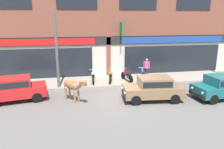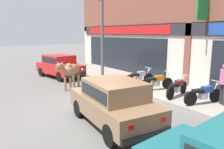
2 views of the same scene
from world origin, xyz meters
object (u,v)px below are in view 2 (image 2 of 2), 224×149
at_px(motorcycle_3, 204,94).
at_px(pedestrian, 224,80).
at_px(car_3, 60,65).
at_px(car_0, 114,100).
at_px(motorcycle_2, 177,87).
at_px(utility_pole, 102,37).
at_px(motorcycle_1, 157,82).
at_px(cow, 71,70).
at_px(motorcycle_0, 139,77).

height_order(motorcycle_3, pedestrian, pedestrian).
height_order(car_3, pedestrian, pedestrian).
xyz_separation_m(car_0, motorcycle_2, (-0.67, 3.86, -0.28)).
height_order(motorcycle_2, pedestrian, pedestrian).
height_order(motorcycle_2, utility_pole, utility_pole).
relative_size(pedestrian, utility_pole, 0.32).
bearing_deg(car_3, motorcycle_3, 15.43).
relative_size(car_0, motorcycle_1, 2.09).
height_order(cow, car_0, cow).
relative_size(motorcycle_0, motorcycle_2, 1.02).
distance_m(motorcycle_3, utility_pole, 6.77).
xyz_separation_m(motorcycle_0, motorcycle_3, (3.89, -0.10, 0.00)).
bearing_deg(pedestrian, motorcycle_0, -174.40).
relative_size(motorcycle_0, motorcycle_3, 1.02).
height_order(pedestrian, utility_pole, utility_pole).
xyz_separation_m(car_3, pedestrian, (9.29, 2.97, 0.32)).
distance_m(motorcycle_3, pedestrian, 0.92).
distance_m(motorcycle_0, pedestrian, 4.41).
height_order(car_0, pedestrian, pedestrian).
relative_size(car_0, car_3, 0.98).
bearing_deg(utility_pole, motorcycle_1, 10.29).
distance_m(car_0, motorcycle_2, 3.93).
bearing_deg(utility_pole, car_0, -28.95).
bearing_deg(car_0, motorcycle_3, 80.76).
bearing_deg(car_3, motorcycle_0, 27.20).
bearing_deg(motorcycle_1, car_3, -158.50).
relative_size(motorcycle_0, motorcycle_1, 1.02).
distance_m(car_3, motorcycle_1, 6.77).
xyz_separation_m(motorcycle_0, utility_pole, (-2.50, -0.76, 2.13)).
bearing_deg(motorcycle_3, car_3, -164.57).
xyz_separation_m(motorcycle_1, pedestrian, (3.00, 0.49, 0.60)).
relative_size(cow, car_3, 0.48).
bearing_deg(cow, car_0, -8.17).
relative_size(cow, car_0, 0.49).
bearing_deg(motorcycle_2, motorcycle_3, -0.80).
bearing_deg(car_0, motorcycle_1, 116.26).
bearing_deg(car_3, motorcycle_2, 18.04).
bearing_deg(car_0, motorcycle_0, 129.57).
xyz_separation_m(car_3, utility_pole, (2.45, 1.78, 1.85)).
bearing_deg(cow, motorcycle_3, 30.22).
height_order(cow, motorcycle_0, cow).
bearing_deg(motorcycle_0, pedestrian, 5.60).
xyz_separation_m(cow, car_3, (-3.41, 0.72, -0.19)).
xyz_separation_m(motorcycle_1, motorcycle_3, (2.54, -0.04, 0.00)).
xyz_separation_m(cow, motorcycle_2, (4.13, 3.18, -0.47)).
relative_size(cow, motorcycle_1, 1.03).
distance_m(cow, utility_pole, 3.15).
bearing_deg(motorcycle_0, car_0, -50.43).
relative_size(motorcycle_3, pedestrian, 1.11).
bearing_deg(motorcycle_2, utility_pole, -172.44).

